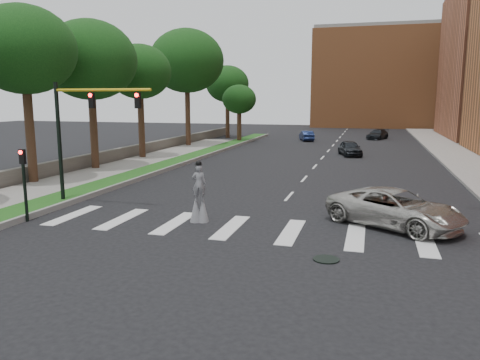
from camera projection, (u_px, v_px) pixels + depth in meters
The scene contains 21 objects.
ground_plane at pixel (255, 236), 18.53m from camera, with size 160.00×160.00×0.00m, color black.
grass_median at pixel (182, 160), 40.54m from camera, with size 2.00×60.00×0.25m, color #194C15.
median_curb at pixel (193, 160), 40.26m from camera, with size 0.20×60.00×0.28m, color gray.
sidewalk_left at pixel (84, 177), 31.87m from camera, with size 4.00×60.00×0.18m, color gray.
sidewalk_right at pixel (473, 163), 38.88m from camera, with size 5.00×90.00×0.18m, color gray.
stone_wall at pixel (135, 151), 43.83m from camera, with size 0.50×56.00×1.10m, color #534F47.
manhole at pixel (326, 259), 15.83m from camera, with size 0.90×0.90×0.04m, color black.
building_backdrop at pixel (384, 79), 89.33m from camera, with size 26.00×14.00×18.00m, color #BF6E3C.
traffic_signal at pixel (79, 124), 23.27m from camera, with size 5.30×0.23×6.20m.
secondary_signal at pixel (24, 178), 20.47m from camera, with size 0.25×0.21×3.23m.
stilt_performer at pixel (199, 199), 20.53m from camera, with size 0.83×0.60×2.75m.
suv_crossing at pixel (395, 208), 19.80m from camera, with size 2.65×5.75×1.60m, color #B1AFA7.
car_near at pixel (350, 148), 44.64m from camera, with size 1.69×4.20×1.43m, color black.
car_mid at pixel (307, 136), 60.31m from camera, with size 1.37×3.93×1.30m, color #142149.
car_far at pixel (378, 134), 62.62m from camera, with size 1.82×4.48×1.30m, color black.
tree_1 at pixel (24, 50), 28.41m from camera, with size 6.33×6.33×11.01m.
tree_2 at pixel (90, 60), 34.35m from camera, with size 6.87×6.87×11.11m.
tree_3 at pixel (139, 72), 41.07m from camera, with size 5.61×5.61×10.11m.
tree_4 at pixel (187, 61), 51.56m from camera, with size 8.20×8.20×12.98m.
tree_5 at pixel (227, 84), 63.90m from camera, with size 5.88×5.88×9.86m.
tree_6 at pixel (239, 100), 57.84m from camera, with size 4.20×4.20×7.09m.
Camera 1 is at (4.29, -17.35, 5.39)m, focal length 35.00 mm.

